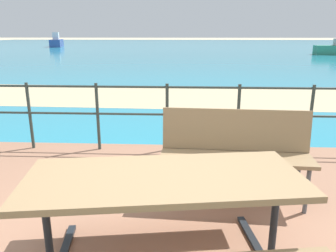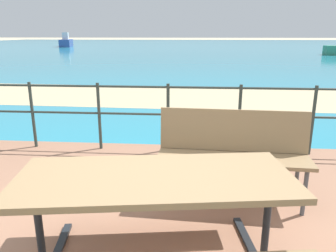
# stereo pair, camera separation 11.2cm
# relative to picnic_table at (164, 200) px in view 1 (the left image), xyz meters

# --- Properties ---
(sea_water) EXTENTS (90.00, 90.00, 0.01)m
(sea_water) POSITION_rel_picnic_table_xyz_m (-0.12, 40.18, -0.65)
(sea_water) COLOR teal
(sea_water) RESTS_ON ground
(beach_strip) EXTENTS (54.08, 5.03, 0.01)m
(beach_strip) POSITION_rel_picnic_table_xyz_m (-0.12, 7.00, -0.65)
(beach_strip) COLOR tan
(beach_strip) RESTS_ON ground
(picnic_table) EXTENTS (1.90, 1.57, 0.77)m
(picnic_table) POSITION_rel_picnic_table_xyz_m (0.00, 0.00, 0.00)
(picnic_table) COLOR #8C704C
(picnic_table) RESTS_ON patio_paving
(park_bench) EXTENTS (1.47, 0.50, 0.90)m
(park_bench) POSITION_rel_picnic_table_xyz_m (0.63, 1.18, -0.04)
(park_bench) COLOR #8C704C
(park_bench) RESTS_ON patio_paving
(railing_fence) EXTENTS (5.94, 0.04, 0.96)m
(railing_fence) POSITION_rel_picnic_table_xyz_m (-0.12, 2.55, -0.00)
(railing_fence) COLOR #2D3833
(railing_fence) RESTS_ON patio_paving
(boat_mid) EXTENTS (2.53, 5.67, 1.75)m
(boat_mid) POSITION_rel_picnic_table_xyz_m (-16.16, 39.93, -0.11)
(boat_mid) COLOR #2D478C
(boat_mid) RESTS_ON sea_water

